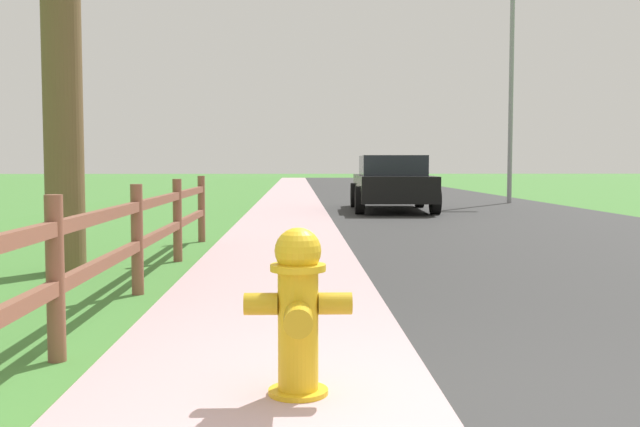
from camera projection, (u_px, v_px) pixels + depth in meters
ground_plane at (316, 195)px, 28.25m from camera, size 120.00×120.00×0.00m
road_asphalt at (399, 193)px, 30.36m from camera, size 7.00×66.00×0.01m
curb_concrete at (242, 193)px, 30.15m from camera, size 6.00×66.00×0.01m
grass_verge at (206, 193)px, 30.10m from camera, size 5.00×66.00×0.00m
fire_hydrant at (298, 308)px, 3.80m from camera, size 0.56×0.48×0.88m
rail_fence at (137, 231)px, 6.70m from camera, size 0.11×9.24×1.03m
parked_suv_black at (392, 183)px, 18.92m from camera, size 2.16×4.72×1.42m
street_lamp at (515, 67)px, 22.25m from camera, size 1.17×0.20×7.06m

